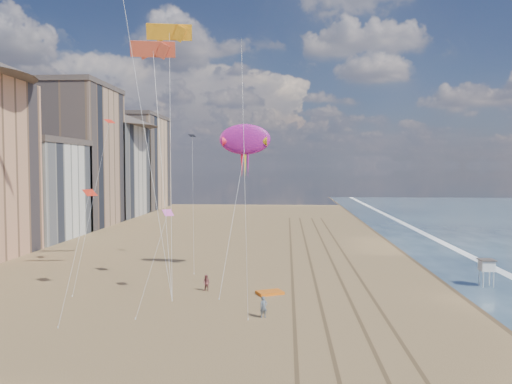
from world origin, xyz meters
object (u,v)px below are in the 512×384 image
lifeguard_stand (487,265)px  kite_flyer_a (264,307)px  kite_flyer_b (206,283)px  show_kite (245,140)px  grounded_kite (270,293)px

lifeguard_stand → kite_flyer_a: bearing=-151.8°
kite_flyer_b → show_kite: bearing=90.3°
lifeguard_stand → show_kite: (-25.13, 4.19, 13.10)m
show_kite → grounded_kite: bearing=-70.1°
lifeguard_stand → kite_flyer_a: lifeguard_stand is taller
kite_flyer_b → lifeguard_stand: bearing=29.5°
show_kite → kite_flyer_a: show_kite is taller
grounded_kite → show_kite: 17.68m
kite_flyer_b → kite_flyer_a: bearing=-31.8°
lifeguard_stand → grounded_kite: lifeguard_stand is taller
show_kite → kite_flyer_a: 21.80m
grounded_kite → kite_flyer_b: 6.34m
kite_flyer_a → kite_flyer_b: size_ratio=1.08×
grounded_kite → kite_flyer_a: bearing=-117.3°
lifeguard_stand → show_kite: 28.65m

